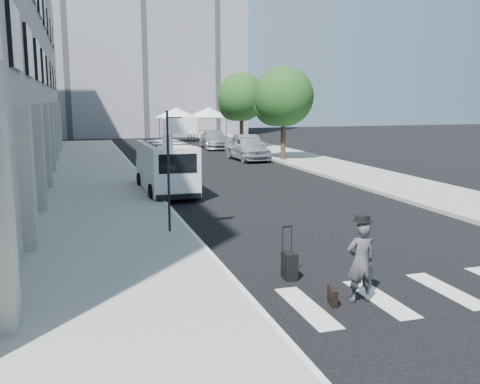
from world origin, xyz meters
TOP-DOWN VIEW (x-y plane):
  - ground at (0.00, 0.00)m, footprint 120.00×120.00m
  - sidewalk_left at (-4.25, 16.00)m, footprint 4.50×48.00m
  - sidewalk_right at (9.00, 20.00)m, footprint 4.00×56.00m
  - building_far at (2.00, 50.00)m, footprint 22.00×12.00m
  - sign_pole at (-2.36, 3.20)m, footprint 1.03×0.07m
  - tree_near at (7.50, 20.15)m, footprint 3.80×3.83m
  - tree_far at (7.50, 29.15)m, footprint 3.80×3.83m
  - tent_left at (4.00, 38.00)m, footprint 4.00×4.00m
  - tent_right at (7.20, 38.50)m, footprint 4.00×4.00m
  - businessman at (0.14, -3.00)m, footprint 0.62×0.42m
  - briefcase at (-0.45, -3.00)m, footprint 0.22×0.46m
  - suitcase at (-0.69, -1.35)m, footprint 0.28×0.43m
  - cargo_van at (-1.50, 10.61)m, footprint 2.07×5.63m
  - parked_car_a at (5.65, 21.43)m, footprint 2.16×4.82m
  - parked_car_b at (6.80, 24.94)m, footprint 1.54×4.31m
  - parked_car_c at (5.66, 30.21)m, footprint 2.37×5.14m

SIDE VIEW (x-z plane):
  - ground at x=0.00m, z-range 0.00..0.00m
  - sidewalk_left at x=-4.25m, z-range 0.00..0.15m
  - sidewalk_right at x=9.00m, z-range 0.00..0.15m
  - briefcase at x=-0.45m, z-range 0.00..0.34m
  - suitcase at x=-0.69m, z-range -0.27..0.89m
  - parked_car_b at x=6.80m, z-range 0.00..1.42m
  - parked_car_c at x=5.66m, z-range 0.00..1.45m
  - parked_car_a at x=5.65m, z-range 0.00..1.61m
  - businessman at x=0.14m, z-range 0.00..1.63m
  - cargo_van at x=-1.50m, z-range 0.05..2.17m
  - sign_pole at x=-2.36m, z-range 0.90..4.40m
  - tent_left at x=4.00m, z-range 1.11..4.31m
  - tent_right at x=7.20m, z-range 1.11..4.31m
  - tree_near at x=7.50m, z-range 0.96..6.99m
  - tree_far at x=7.50m, z-range 0.96..6.99m
  - building_far at x=2.00m, z-range 0.00..25.00m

